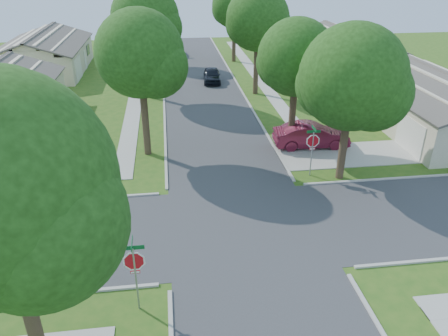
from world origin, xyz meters
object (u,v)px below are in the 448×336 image
object	(u,v)px
tree_w_near	(141,58)
tree_w_mid	(146,21)
stop_sign_ne	(313,143)
house_ne_far	(343,55)
house_nw_far	(45,57)
car_curb_east	(212,75)
house_ne_near	(435,107)
car_curb_west	(172,47)
car_driveway	(311,135)
tree_w_far	(150,14)
tree_e_mid	(258,22)
tree_e_far	(235,8)
tree_ne_corner	(353,82)
tree_sw_corner	(2,197)
stop_sign_sw	(134,264)
tree_e_near	(297,61)

from	to	relation	value
tree_w_near	tree_w_mid	world-z (taller)	tree_w_mid
stop_sign_ne	house_ne_far	size ratio (longest dim) A/B	0.22
house_nw_far	car_curb_east	xyz separation A→B (m)	(17.19, -6.60, -0.82)
stop_sign_ne	house_ne_near	size ratio (longest dim) A/B	0.22
house_ne_near	car_curb_west	distance (m)	34.07
car_driveway	car_curb_east	xyz separation A→B (m)	(-4.80, 16.70, -0.12)
tree_w_mid	car_curb_east	world-z (taller)	tree_w_mid
house_ne_far	car_curb_east	bearing A→B (deg)	-166.34
tree_w_mid	tree_w_far	distance (m)	13.04
tree_e_mid	tree_w_mid	world-z (taller)	tree_w_mid
house_ne_far	car_curb_west	size ratio (longest dim) A/B	2.68
house_ne_far	car_driveway	xyz separation A→B (m)	(-9.99, -20.30, -0.70)
tree_e_far	tree_w_near	xyz separation A→B (m)	(-9.40, -25.00, 0.14)
tree_ne_corner	house_ne_far	bearing A→B (deg)	68.77
tree_w_far	tree_e_mid	bearing A→B (deg)	-54.10
tree_sw_corner	car_curb_east	world-z (taller)	tree_sw_corner
tree_w_mid	tree_w_far	world-z (taller)	tree_w_mid
car_curb_east	tree_w_near	bearing A→B (deg)	-105.39
tree_w_far	tree_ne_corner	bearing A→B (deg)	-69.72
stop_sign_ne	tree_ne_corner	distance (m)	3.96
stop_sign_sw	tree_e_near	xyz separation A→B (m)	(9.45, 13.71, 3.61)
tree_e_near	house_ne_far	xyz separation A→B (m)	(11.24, 19.99, -4.13)
stop_sign_ne	house_nw_far	world-z (taller)	house_nw_far
stop_sign_sw	car_curb_east	distance (m)	30.70
tree_e_near	tree_w_near	size ratio (longest dim) A/B	0.92
tree_ne_corner	car_curb_east	distance (m)	22.36
tree_e_near	house_ne_far	distance (m)	23.30
house_nw_far	car_curb_west	distance (m)	15.71
stop_sign_sw	house_ne_far	bearing A→B (deg)	58.45
tree_e_near	tree_e_far	bearing A→B (deg)	90.00
tree_w_mid	car_driveway	distance (m)	17.23
stop_sign_sw	house_ne_near	size ratio (longest dim) A/B	0.22
house_nw_far	stop_sign_sw	bearing A→B (deg)	-72.90
car_driveway	car_curb_west	world-z (taller)	car_driveway
house_ne_near	stop_sign_sw	bearing A→B (deg)	-142.82
house_ne_near	house_nw_far	xyz separation A→B (m)	(-31.98, 21.00, 0.00)
stop_sign_sw	tree_ne_corner	world-z (taller)	tree_ne_corner
stop_sign_ne	tree_w_near	xyz separation A→B (m)	(-9.34, 4.31, 4.08)
tree_e_mid	tree_w_far	world-z (taller)	tree_e_mid
tree_w_mid	house_ne_far	world-z (taller)	tree_w_mid
tree_e_near	tree_w_mid	xyz separation A→B (m)	(-9.39, 12.00, 0.85)
stop_sign_sw	house_nw_far	world-z (taller)	house_nw_far
tree_ne_corner	house_ne_near	world-z (taller)	tree_ne_corner
tree_e_near	tree_w_near	xyz separation A→B (m)	(-9.40, 0.00, 0.47)
tree_w_near	stop_sign_ne	bearing A→B (deg)	-24.74
tree_e_far	house_ne_far	world-z (taller)	tree_e_far
tree_w_far	house_nw_far	xyz separation A→B (m)	(-11.34, -2.01, -3.99)
tree_sw_corner	car_driveway	size ratio (longest dim) A/B	1.94
tree_w_far	car_curb_west	size ratio (longest dim) A/B	1.58
tree_w_far	house_nw_far	distance (m)	12.19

